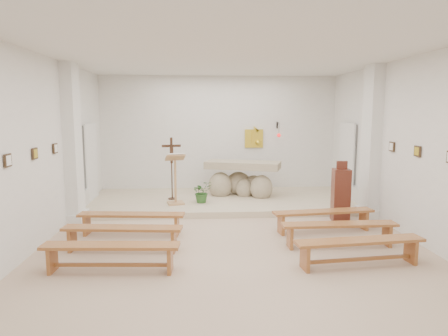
{
  "coord_description": "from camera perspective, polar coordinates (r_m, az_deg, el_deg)",
  "views": [
    {
      "loc": [
        -0.57,
        -6.95,
        2.45
      ],
      "look_at": [
        -0.05,
        1.6,
        1.24
      ],
      "focal_mm": 32.0,
      "sensor_mm": 36.0,
      "label": 1
    }
  ],
  "objects": [
    {
      "name": "ground",
      "position": [
        7.4,
        1.19,
        -11.29
      ],
      "size": [
        7.0,
        10.0,
        0.0
      ],
      "primitive_type": "cube",
      "color": "#C8AD90",
      "rests_on": "ground"
    },
    {
      "name": "wall_left",
      "position": [
        7.57,
        -26.13,
        1.93
      ],
      "size": [
        0.02,
        10.0,
        3.5
      ],
      "primitive_type": "cube",
      "color": "white",
      "rests_on": "ground"
    },
    {
      "name": "wall_right",
      "position": [
        8.08,
        26.74,
        2.23
      ],
      "size": [
        0.02,
        10.0,
        3.5
      ],
      "primitive_type": "cube",
      "color": "white",
      "rests_on": "ground"
    },
    {
      "name": "wall_back",
      "position": [
        11.98,
        -0.72,
        4.71
      ],
      "size": [
        7.0,
        0.02,
        3.5
      ],
      "primitive_type": "cube",
      "color": "white",
      "rests_on": "ground"
    },
    {
      "name": "ceiling",
      "position": [
        7.06,
        1.27,
        16.54
      ],
      "size": [
        7.0,
        10.0,
        0.02
      ],
      "primitive_type": "cube",
      "color": "silver",
      "rests_on": "wall_back"
    },
    {
      "name": "sanctuary_platform",
      "position": [
        10.74,
        -0.33,
        -4.72
      ],
      "size": [
        6.98,
        3.0,
        0.15
      ],
      "primitive_type": "cube",
      "color": "beige",
      "rests_on": "ground"
    },
    {
      "name": "pilaster_left",
      "position": [
        9.41,
        -20.79,
        3.27
      ],
      "size": [
        0.26,
        0.55,
        3.5
      ],
      "primitive_type": "cube",
      "color": "white",
      "rests_on": "ground"
    },
    {
      "name": "pilaster_right",
      "position": [
        9.81,
        20.28,
        3.47
      ],
      "size": [
        0.26,
        0.55,
        3.5
      ],
      "primitive_type": "cube",
      "color": "white",
      "rests_on": "ground"
    },
    {
      "name": "gold_wall_relief",
      "position": [
        12.05,
        4.29,
        4.23
      ],
      "size": [
        0.55,
        0.04,
        0.55
      ],
      "primitive_type": "cube",
      "color": "gold",
      "rests_on": "wall_back"
    },
    {
      "name": "sanctuary_lamp",
      "position": [
        11.91,
        7.81,
        4.9
      ],
      "size": [
        0.11,
        0.36,
        0.44
      ],
      "color": "black",
      "rests_on": "wall_back"
    },
    {
      "name": "station_frame_left_front",
      "position": [
        6.84,
        -28.51,
        0.96
      ],
      "size": [
        0.03,
        0.2,
        0.2
      ],
      "primitive_type": "cube",
      "color": "#392819",
      "rests_on": "wall_left"
    },
    {
      "name": "station_frame_left_mid",
      "position": [
        7.75,
        -25.41,
        1.88
      ],
      "size": [
        0.03,
        0.2,
        0.2
      ],
      "primitive_type": "cube",
      "color": "#392819",
      "rests_on": "wall_left"
    },
    {
      "name": "station_frame_left_rear",
      "position": [
        8.69,
        -22.97,
        2.6
      ],
      "size": [
        0.03,
        0.2,
        0.2
      ],
      "primitive_type": "cube",
      "color": "#392819",
      "rests_on": "wall_left"
    },
    {
      "name": "station_frame_right_mid",
      "position": [
        8.25,
        25.91,
        2.17
      ],
      "size": [
        0.03,
        0.2,
        0.2
      ],
      "primitive_type": "cube",
      "color": "#392819",
      "rests_on": "wall_right"
    },
    {
      "name": "station_frame_right_rear",
      "position": [
        9.13,
        22.85,
        2.84
      ],
      "size": [
        0.03,
        0.2,
        0.2
      ],
      "primitive_type": "cube",
      "color": "#392819",
      "rests_on": "wall_right"
    },
    {
      "name": "radiator_left",
      "position": [
        10.3,
        -19.55,
        -4.63
      ],
      "size": [
        0.1,
        0.85,
        0.52
      ],
      "primitive_type": "cube",
      "color": "silver",
      "rests_on": "ground"
    },
    {
      "name": "radiator_right",
      "position": [
        10.68,
        18.69,
        -4.16
      ],
      "size": [
        0.1,
        0.85,
        0.52
      ],
      "primitive_type": "cube",
      "color": "silver",
      "rests_on": "ground"
    },
    {
      "name": "altar",
      "position": [
        11.03,
        2.57,
        -1.88
      ],
      "size": [
        2.16,
        1.38,
        1.04
      ],
      "rotation": [
        0.0,
        0.0,
        -0.32
      ],
      "color": "tan",
      "rests_on": "sanctuary_platform"
    },
    {
      "name": "lectern",
      "position": [
        10.0,
        -6.95,
        -1.54
      ],
      "size": [
        0.53,
        0.48,
        1.3
      ],
      "rotation": [
        0.0,
        0.0,
        0.22
      ],
      "color": "tan",
      "rests_on": "sanctuary_platform"
    },
    {
      "name": "crucifix_stand",
      "position": [
        10.53,
        -7.49,
        0.6
      ],
      "size": [
        0.49,
        0.22,
        1.64
      ],
      "rotation": [
        0.0,
        0.0,
        0.18
      ],
      "color": "#342010",
      "rests_on": "sanctuary_platform"
    },
    {
      "name": "potted_plant",
      "position": [
        10.19,
        -3.17,
        -3.41
      ],
      "size": [
        0.64,
        0.62,
        0.56
      ],
      "primitive_type": "imported",
      "rotation": [
        0.0,
        0.0,
        0.49
      ],
      "color": "#2C5B24",
      "rests_on": "sanctuary_platform"
    },
    {
      "name": "donation_pedestal",
      "position": [
        9.35,
        16.33,
        -3.68
      ],
      "size": [
        0.4,
        0.4,
        1.37
      ],
      "rotation": [
        0.0,
        0.0,
        -0.1
      ],
      "color": "#5F281B",
      "rests_on": "ground"
    },
    {
      "name": "bench_left_front",
      "position": [
        8.22,
        -13.08,
        -7.08
      ],
      "size": [
        2.12,
        0.52,
        0.44
      ],
      "rotation": [
        0.0,
        0.0,
        -0.09
      ],
      "color": "#9F582E",
      "rests_on": "ground"
    },
    {
      "name": "bench_right_front",
      "position": [
        8.48,
        14.02,
        -6.63
      ],
      "size": [
        2.13,
        0.59,
        0.44
      ],
      "rotation": [
        0.0,
        0.0,
        0.12
      ],
      "color": "#9F582E",
      "rests_on": "ground"
    },
    {
      "name": "bench_left_second",
      "position": [
        7.34,
        -14.3,
        -8.97
      ],
      "size": [
        2.12,
        0.53,
        0.44
      ],
      "rotation": [
        0.0,
        0.0,
        -0.09
      ],
      "color": "#9F582E",
      "rests_on": "ground"
    },
    {
      "name": "bench_right_second",
      "position": [
        7.63,
        16.13,
        -8.37
      ],
      "size": [
        2.1,
        0.36,
        0.44
      ],
      "rotation": [
        0.0,
        0.0,
        0.01
      ],
      "color": "#9F582E",
      "rests_on": "ground"
    },
    {
      "name": "bench_left_third",
      "position": [
        6.47,
        -15.86,
        -11.37
      ],
      "size": [
        2.12,
        0.47,
        0.44
      ],
      "rotation": [
        0.0,
        0.0,
        -0.06
      ],
      "color": "#9F582E",
      "rests_on": "ground"
    },
    {
      "name": "bench_right_third",
      "position": [
        6.8,
        18.79,
        -10.52
      ],
      "size": [
        2.12,
        0.56,
        0.44
      ],
      "rotation": [
        0.0,
        0.0,
        0.11
      ],
      "color": "#9F582E",
      "rests_on": "ground"
    }
  ]
}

